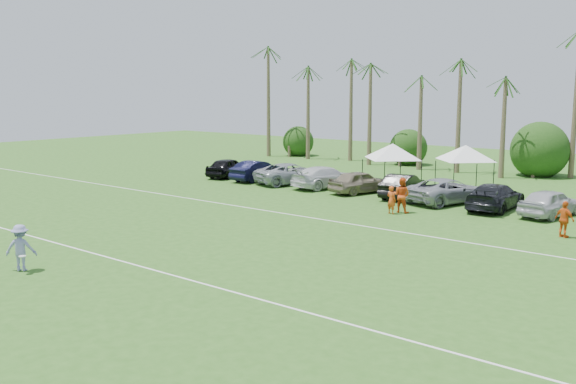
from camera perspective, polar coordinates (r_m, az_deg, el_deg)
The scene contains 28 objects.
ground at distance 27.40m, azimuth -20.02°, elevation -6.08°, with size 120.00×120.00×0.00m, color #2E5D1B.
field_lines at distance 32.04m, azimuth -7.63°, elevation -3.43°, with size 80.00×12.10×0.01m.
palm_tree_0 at distance 68.18m, azimuth -1.87°, elevation 9.59°, with size 2.40×2.40×8.90m.
palm_tree_1 at distance 65.00m, azimuth 1.50°, elevation 10.38°, with size 2.40×2.40×9.90m.
palm_tree_2 at distance 62.08m, azimuth 5.22°, elevation 11.20°, with size 2.40×2.40×10.90m.
palm_tree_3 at distance 59.96m, azimuth 8.46°, elevation 12.03°, with size 2.40×2.40×11.90m.
palm_tree_4 at distance 57.91m, azimuth 11.84°, elevation 9.48°, with size 2.40×2.40×8.90m.
palm_tree_5 at distance 56.17m, azimuth 15.54°, elevation 10.25°, with size 2.40×2.40×9.90m.
palm_tree_6 at distance 54.69m, azimuth 19.47°, elevation 11.01°, with size 2.40×2.40×10.90m.
palm_tree_7 at distance 53.48m, azimuth 23.63°, elevation 11.74°, with size 2.40×2.40×11.90m.
bush_tree_0 at distance 67.21m, azimuth 0.65°, elevation 4.75°, with size 4.00×4.00×4.00m.
bush_tree_1 at distance 59.96m, azimuth 10.41°, elevation 4.07°, with size 4.00×4.00×4.00m.
bush_tree_2 at distance 55.17m, azimuth 21.37°, elevation 3.17°, with size 4.00×4.00×4.00m.
sideline_player_a at distance 36.37m, azimuth 9.18°, elevation -0.70°, with size 0.58×0.38×1.59m, color #E64F19.
sideline_player_b at distance 36.80m, azimuth 10.07°, elevation -0.28°, with size 0.98×0.76×2.01m, color #E15019.
sideline_player_c at distance 32.86m, azimuth 23.37°, elevation -2.25°, with size 1.02×0.43×1.74m, color #E05B18.
canopy_tent_left at distance 45.24m, azimuth 9.30°, elevation 4.27°, with size 4.60×4.60×3.73m.
canopy_tent_right at distance 45.63m, azimuth 15.54°, elevation 4.04°, with size 4.53×4.53×3.67m.
frisbee_player at distance 26.75m, azimuth -22.66°, elevation -4.60°, with size 1.32×1.28×1.81m.
parked_car_0 at distance 51.26m, azimuth -5.31°, elevation 2.19°, with size 1.81×4.51×1.54m, color black.
parked_car_1 at distance 49.11m, azimuth -2.74°, elevation 1.91°, with size 1.63×4.66×1.54m, color black.
parked_car_2 at distance 47.30m, azimuth 0.30°, elevation 1.65°, with size 2.55×5.53×1.54m, color #A1A6AD.
parked_car_3 at distance 45.44m, azimuth 3.37°, elevation 1.32°, with size 2.15×5.30×1.54m, color silver.
parked_car_4 at distance 43.38m, azimuth 6.41°, elevation 0.91°, with size 1.81×4.51×1.54m, color gray.
parked_car_5 at distance 42.01m, azimuth 10.17°, elevation 0.55°, with size 1.63×4.66×1.54m, color black.
parked_car_6 at distance 40.53m, azimuth 13.97°, elevation 0.11°, with size 2.55×5.53×1.54m, color #989AA2.
parked_car_7 at distance 39.09m, azimuth 17.93°, elevation -0.39°, with size 2.15×5.30×1.54m, color black.
parked_car_8 at distance 38.02m, azimuth 22.27°, elevation -0.88°, with size 1.81×4.51×1.54m, color silver.
Camera 1 is at (22.96, -13.25, 6.93)m, focal length 40.00 mm.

